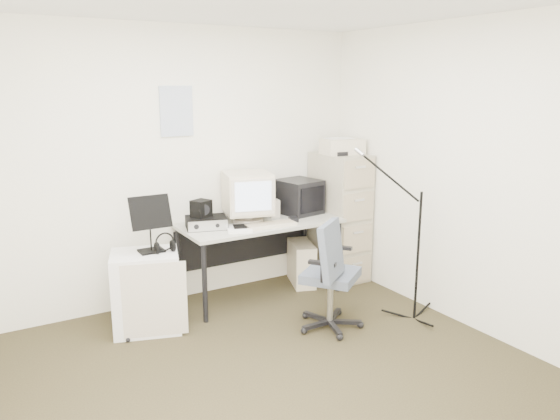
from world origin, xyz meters
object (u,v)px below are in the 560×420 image
desk (260,259)px  office_chair (331,273)px  filing_cabinet (339,217)px  side_cart (146,291)px

desk → office_chair: size_ratio=1.57×
office_chair → filing_cabinet: bearing=13.8°
filing_cabinet → side_cart: (-2.11, -0.20, -0.32)m
filing_cabinet → side_cart: 2.15m
side_cart → desk: bearing=26.1°
side_cart → office_chair: bearing=-12.1°
office_chair → side_cart: office_chair is taller
office_chair → desk: bearing=62.9°
office_chair → side_cart: (-1.31, 0.75, -0.15)m
filing_cabinet → office_chair: size_ratio=1.36×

